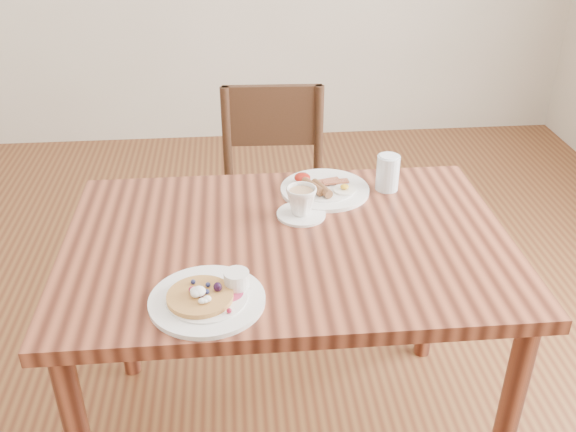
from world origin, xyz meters
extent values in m
plane|color=brown|center=(0.00, 0.00, 0.00)|extent=(5.00, 5.00, 0.00)
cube|color=brown|center=(0.00, 0.00, 0.73)|extent=(1.20, 0.80, 0.04)
cylinder|color=brown|center=(0.54, -0.34, 0.35)|extent=(0.06, 0.06, 0.71)
cylinder|color=brown|center=(0.54, 0.34, 0.35)|extent=(0.06, 0.06, 0.71)
cylinder|color=brown|center=(-0.54, 0.34, 0.35)|extent=(0.06, 0.06, 0.71)
cube|color=#391F14|center=(0.01, 0.69, 0.45)|extent=(0.44, 0.44, 0.04)
cylinder|color=#391F14|center=(-0.18, 0.52, 0.21)|extent=(0.04, 0.04, 0.43)
cylinder|color=#391F14|center=(0.18, 0.50, 0.21)|extent=(0.04, 0.04, 0.43)
cylinder|color=#391F14|center=(-0.16, 0.88, 0.21)|extent=(0.04, 0.04, 0.43)
cylinder|color=#391F14|center=(0.20, 0.86, 0.21)|extent=(0.04, 0.04, 0.43)
cylinder|color=#391F14|center=(0.20, 0.86, 0.67)|extent=(0.04, 0.04, 0.43)
cylinder|color=#391F14|center=(-0.16, 0.88, 0.67)|extent=(0.04, 0.04, 0.43)
cube|color=#391F14|center=(0.02, 0.88, 0.76)|extent=(0.38, 0.05, 0.24)
cylinder|color=white|center=(-0.21, -0.26, 0.76)|extent=(0.27, 0.27, 0.01)
cylinder|color=white|center=(-0.21, -0.26, 0.76)|extent=(0.19, 0.19, 0.01)
cylinder|color=#B22D59|center=(-0.16, -0.25, 0.77)|extent=(0.07, 0.07, 0.00)
cylinder|color=#C68C47|center=(-0.23, -0.27, 0.77)|extent=(0.15, 0.15, 0.01)
ellipsoid|color=white|center=(-0.23, -0.27, 0.79)|extent=(0.03, 0.03, 0.02)
ellipsoid|color=white|center=(-0.22, -0.30, 0.79)|extent=(0.02, 0.02, 0.01)
cylinder|color=white|center=(-0.14, -0.23, 0.79)|extent=(0.06, 0.06, 0.04)
cylinder|color=#591E07|center=(-0.14, -0.23, 0.80)|extent=(0.05, 0.05, 0.00)
sphere|color=black|center=(-0.20, -0.25, 0.79)|extent=(0.02, 0.02, 0.02)
sphere|color=#1E234C|center=(-0.20, -0.23, 0.78)|extent=(0.01, 0.01, 0.01)
sphere|color=#1E234C|center=(-0.23, -0.22, 0.78)|extent=(0.01, 0.01, 0.01)
sphere|color=#B21938|center=(-0.24, -0.25, 0.79)|extent=(0.02, 0.02, 0.02)
sphere|color=black|center=(-0.23, -0.27, 0.79)|extent=(0.02, 0.02, 0.02)
sphere|color=#1E234C|center=(-0.20, -0.28, 0.78)|extent=(0.01, 0.01, 0.01)
sphere|color=#1E234C|center=(-0.14, -0.31, 0.77)|extent=(0.01, 0.01, 0.01)
sphere|color=#B21938|center=(-0.13, -0.27, 0.77)|extent=(0.01, 0.01, 0.01)
sphere|color=black|center=(-0.14, -0.23, 0.78)|extent=(0.02, 0.02, 0.02)
cylinder|color=white|center=(0.14, 0.26, 0.76)|extent=(0.27, 0.27, 0.01)
cylinder|color=white|center=(0.14, 0.26, 0.76)|extent=(0.19, 0.19, 0.01)
cylinder|color=brown|center=(0.10, 0.24, 0.78)|extent=(0.06, 0.10, 0.03)
cylinder|color=brown|center=(0.12, 0.23, 0.78)|extent=(0.06, 0.10, 0.03)
cube|color=maroon|center=(0.15, 0.29, 0.77)|extent=(0.08, 0.04, 0.01)
cube|color=maroon|center=(0.17, 0.28, 0.77)|extent=(0.08, 0.03, 0.01)
cylinder|color=white|center=(0.19, 0.23, 0.77)|extent=(0.07, 0.07, 0.00)
ellipsoid|color=yellow|center=(0.19, 0.23, 0.78)|extent=(0.03, 0.03, 0.01)
ellipsoid|color=#A5190F|center=(0.07, 0.30, 0.78)|extent=(0.05, 0.05, 0.03)
cylinder|color=white|center=(0.05, 0.12, 0.75)|extent=(0.14, 0.14, 0.01)
imported|color=white|center=(0.05, 0.12, 0.80)|extent=(0.10, 0.10, 0.08)
cylinder|color=tan|center=(0.05, 0.12, 0.83)|extent=(0.07, 0.07, 0.00)
cylinder|color=silver|center=(0.33, 0.26, 0.80)|extent=(0.07, 0.07, 0.11)
camera|label=1|loc=(-0.13, -1.45, 1.67)|focal=40.00mm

